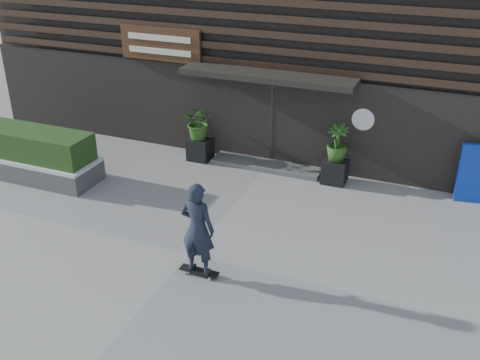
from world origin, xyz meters
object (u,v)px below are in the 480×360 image
at_px(planter_pot_left, 200,149).
at_px(skateboarder, 198,229).
at_px(planter_pot_right, 335,171).
at_px(raised_bed, 35,167).

bearing_deg(planter_pot_left, skateboarder, -64.17).
xyz_separation_m(planter_pot_right, skateboarder, (-1.41, -4.94, 0.71)).
bearing_deg(skateboarder, planter_pot_right, 74.11).
height_order(planter_pot_right, skateboarder, skateboarder).
bearing_deg(planter_pot_left, raised_bed, -142.84).
distance_m(planter_pot_right, skateboarder, 5.19).
relative_size(planter_pot_left, skateboarder, 0.31).
bearing_deg(planter_pot_left, planter_pot_right, 0.00).
bearing_deg(raised_bed, planter_pot_left, 37.16).
height_order(raised_bed, skateboarder, skateboarder).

